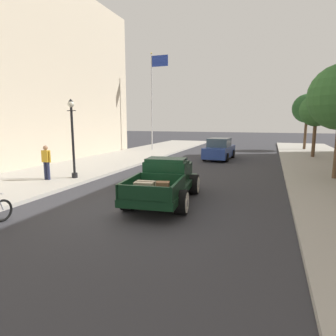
% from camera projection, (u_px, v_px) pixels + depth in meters
% --- Properties ---
extents(ground_plane, '(140.00, 140.00, 0.00)m').
position_uv_depth(ground_plane, '(146.00, 212.00, 9.34)').
color(ground_plane, '#333338').
extents(hotrod_truck_dark_green, '(2.52, 5.06, 1.58)m').
position_uv_depth(hotrod_truck_dark_green, '(166.00, 180.00, 10.76)').
color(hotrod_truck_dark_green, black).
rests_on(hotrod_truck_dark_green, ground).
extents(car_background_blue, '(2.02, 4.37, 1.65)m').
position_uv_depth(car_background_blue, '(219.00, 150.00, 22.17)').
color(car_background_blue, '#284293').
rests_on(car_background_blue, ground).
extents(pedestrian_sidewalk_left, '(0.53, 0.22, 1.65)m').
position_uv_depth(pedestrian_sidewalk_left, '(46.00, 160.00, 13.71)').
color(pedestrian_sidewalk_left, '#232847').
rests_on(pedestrian_sidewalk_left, sidewalk_left).
extents(street_lamp_near, '(0.50, 0.32, 3.85)m').
position_uv_depth(street_lamp_near, '(72.00, 133.00, 13.97)').
color(street_lamp_near, black).
rests_on(street_lamp_near, sidewalk_left).
extents(flagpole, '(1.74, 0.16, 9.16)m').
position_uv_depth(flagpole, '(154.00, 91.00, 27.41)').
color(flagpole, '#B2B2B7').
rests_on(flagpole, sidewalk_left).
extents(street_tree_third, '(2.48, 2.48, 4.86)m').
position_uv_depth(street_tree_third, '(316.00, 111.00, 22.12)').
color(street_tree_third, brown).
rests_on(street_tree_third, sidewalk_right).
extents(street_tree_farthest, '(2.83, 2.83, 5.46)m').
position_uv_depth(street_tree_farthest, '(307.00, 108.00, 28.33)').
color(street_tree_farthest, brown).
rests_on(street_tree_farthest, sidewalk_right).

